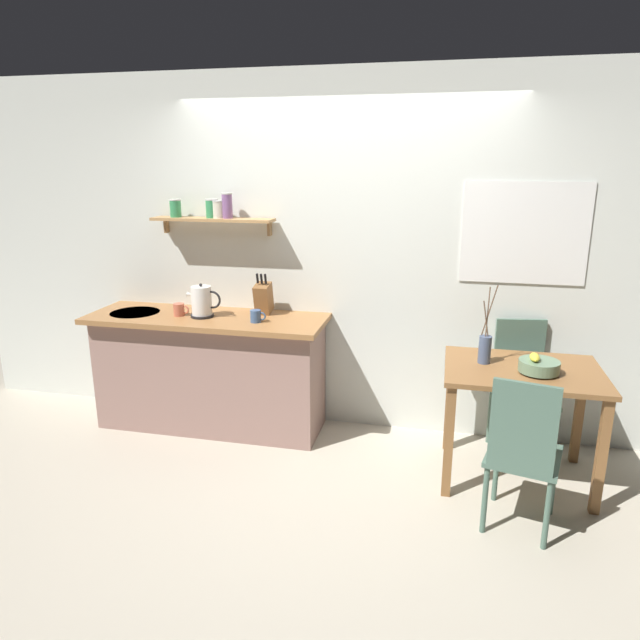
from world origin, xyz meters
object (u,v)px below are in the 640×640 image
(dining_table, at_px, (521,387))
(twig_vase, at_px, (485,348))
(dining_chair_near, at_px, (523,450))
(coffee_mug_by_sink, at_px, (179,310))
(dining_chair_far, at_px, (521,382))
(knife_block, at_px, (263,298))
(electric_kettle, at_px, (202,302))
(fruit_bowl, at_px, (539,366))
(coffee_mug_spare, at_px, (256,316))

(dining_table, relative_size, twig_vase, 1.87)
(dining_chair_near, bearing_deg, coffee_mug_by_sink, 160.87)
(dining_table, distance_m, dining_chair_far, 0.42)
(twig_vase, relative_size, knife_block, 1.62)
(dining_table, relative_size, electric_kettle, 3.65)
(electric_kettle, bearing_deg, dining_table, -6.23)
(dining_chair_far, height_order, coffee_mug_by_sink, coffee_mug_by_sink)
(dining_chair_near, bearing_deg, fruit_bowl, 76.95)
(dining_table, bearing_deg, coffee_mug_spare, 173.96)
(fruit_bowl, height_order, electric_kettle, electric_kettle)
(fruit_bowl, height_order, twig_vase, twig_vase)
(fruit_bowl, bearing_deg, dining_chair_far, 93.62)
(dining_table, bearing_deg, twig_vase, 167.48)
(dining_chair_near, xyz_separation_m, twig_vase, (-0.20, 0.66, 0.37))
(dining_table, distance_m, twig_vase, 0.34)
(fruit_bowl, bearing_deg, coffee_mug_by_sink, 173.03)
(dining_chair_far, distance_m, coffee_mug_spare, 1.96)
(dining_table, bearing_deg, dining_chair_near, -94.22)
(twig_vase, xyz_separation_m, coffee_mug_spare, (-1.61, 0.14, 0.08))
(dining_chair_near, height_order, dining_chair_far, dining_chair_far)
(dining_table, xyz_separation_m, dining_chair_near, (-0.04, -0.61, -0.13))
(dining_chair_near, distance_m, coffee_mug_by_sink, 2.62)
(dining_table, relative_size, fruit_bowl, 3.94)
(fruit_bowl, height_order, coffee_mug_spare, coffee_mug_spare)
(coffee_mug_spare, bearing_deg, fruit_bowl, -7.91)
(dining_table, xyz_separation_m, coffee_mug_by_sink, (-2.48, 0.24, 0.31))
(dining_chair_near, distance_m, coffee_mug_spare, 2.03)
(twig_vase, bearing_deg, dining_chair_near, -73.37)
(electric_kettle, bearing_deg, coffee_mug_spare, -7.04)
(knife_block, height_order, coffee_mug_spare, knife_block)
(knife_block, relative_size, coffee_mug_spare, 2.74)
(knife_block, bearing_deg, coffee_mug_by_sink, -162.79)
(dining_chair_near, xyz_separation_m, fruit_bowl, (0.12, 0.53, 0.31))
(dining_chair_near, xyz_separation_m, electric_kettle, (-2.25, 0.86, 0.52))
(twig_vase, relative_size, coffee_mug_by_sink, 4.26)
(dining_chair_near, bearing_deg, twig_vase, 106.63)
(fruit_bowl, distance_m, electric_kettle, 2.41)
(electric_kettle, height_order, coffee_mug_spare, electric_kettle)
(dining_chair_near, bearing_deg, electric_kettle, 159.20)
(fruit_bowl, relative_size, twig_vase, 0.47)
(dining_table, height_order, twig_vase, twig_vase)
(fruit_bowl, relative_size, electric_kettle, 0.93)
(dining_chair_far, relative_size, fruit_bowl, 3.89)
(dining_table, xyz_separation_m, twig_vase, (-0.24, 0.05, 0.23))
(dining_chair_far, height_order, knife_block, knife_block)
(dining_table, bearing_deg, electric_kettle, 173.77)
(dining_table, distance_m, coffee_mug_by_sink, 2.51)
(twig_vase, height_order, electric_kettle, twig_vase)
(twig_vase, xyz_separation_m, electric_kettle, (-2.06, 0.20, 0.15))
(electric_kettle, bearing_deg, fruit_bowl, -7.75)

